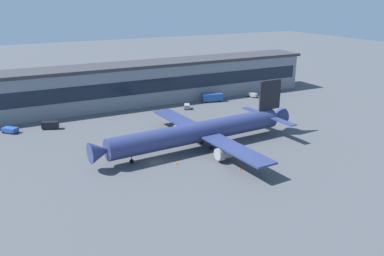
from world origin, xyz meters
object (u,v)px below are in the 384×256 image
object	(u,v)px
traffic_cone_0	(177,164)
fuel_truck	(213,97)
airliner	(201,132)
follow_me_car	(252,95)
crew_van	(50,125)
baggage_tug	(187,106)
pushback_tractor	(10,130)
traffic_cone_1	(240,169)

from	to	relation	value
traffic_cone_0	fuel_truck	bearing A→B (deg)	51.86
fuel_truck	airliner	bearing A→B (deg)	-123.61
airliner	traffic_cone_0	size ratio (longest dim) A/B	100.29
airliner	follow_me_car	world-z (taller)	airliner
airliner	crew_van	size ratio (longest dim) A/B	11.30
crew_van	traffic_cone_0	distance (m)	51.62
crew_van	fuel_truck	size ratio (longest dim) A/B	0.64
crew_van	traffic_cone_0	bearing A→B (deg)	-61.71
airliner	traffic_cone_0	bearing A→B (deg)	-145.72
airliner	baggage_tug	size ratio (longest dim) A/B	15.53
baggage_tug	traffic_cone_0	world-z (taller)	baggage_tug
airliner	pushback_tractor	size ratio (longest dim) A/B	12.14
baggage_tug	traffic_cone_0	bearing A→B (deg)	-119.43
fuel_truck	traffic_cone_1	distance (m)	68.09
fuel_truck	follow_me_car	size ratio (longest dim) A/B	1.83
traffic_cone_0	traffic_cone_1	bearing A→B (deg)	-38.58
traffic_cone_0	traffic_cone_1	xyz separation A→B (m)	(12.86, -10.26, 0.03)
follow_me_car	traffic_cone_1	distance (m)	76.86
fuel_truck	traffic_cone_0	size ratio (longest dim) A/B	13.80
fuel_truck	traffic_cone_1	size ratio (longest dim) A/B	12.62
follow_me_car	traffic_cone_0	bearing A→B (deg)	-139.70
crew_van	follow_me_car	size ratio (longest dim) A/B	1.18
traffic_cone_1	airliner	bearing A→B (deg)	94.55
airliner	baggage_tug	xyz separation A→B (m)	(14.92, 38.92, -3.86)
fuel_truck	traffic_cone_1	xyz separation A→B (m)	(-27.85, -62.12, -1.54)
baggage_tug	traffic_cone_0	xyz separation A→B (m)	(-26.35, -46.71, -0.77)
airliner	baggage_tug	distance (m)	41.86
baggage_tug	crew_van	distance (m)	50.83
baggage_tug	follow_me_car	xyz separation A→B (m)	(33.38, 3.94, 0.00)
pushback_tractor	traffic_cone_0	xyz separation A→B (m)	(36.46, -47.34, -0.73)
traffic_cone_1	pushback_tractor	bearing A→B (deg)	130.57
follow_me_car	airliner	bearing A→B (deg)	-138.42
airliner	traffic_cone_1	distance (m)	18.68
follow_me_car	crew_van	bearing A→B (deg)	-176.46
airliner	crew_van	xyz separation A→B (m)	(-35.89, 37.66, -3.48)
baggage_tug	fuel_truck	world-z (taller)	fuel_truck
follow_me_car	fuel_truck	bearing A→B (deg)	176.38
baggage_tug	pushback_tractor	distance (m)	62.81
airliner	fuel_truck	xyz separation A→B (m)	(29.29, 44.07, -3.06)
fuel_truck	baggage_tug	bearing A→B (deg)	-160.28
baggage_tug	follow_me_car	world-z (taller)	same
airliner	crew_van	distance (m)	52.14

